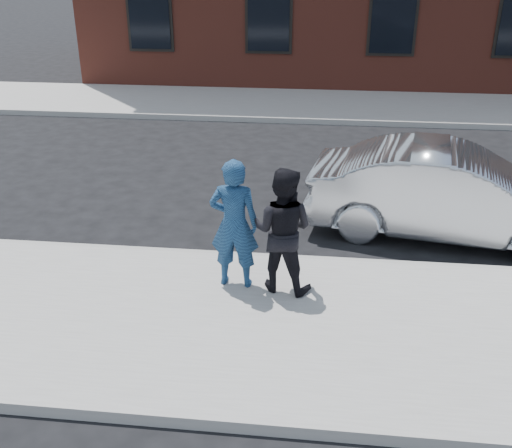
# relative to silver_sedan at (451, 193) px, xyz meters

# --- Properties ---
(ground) EXTENTS (100.00, 100.00, 0.00)m
(ground) POSITION_rel_silver_sedan_xyz_m (-0.26, -2.90, -0.76)
(ground) COLOR black
(ground) RESTS_ON ground
(near_sidewalk) EXTENTS (50.00, 3.50, 0.15)m
(near_sidewalk) POSITION_rel_silver_sedan_xyz_m (-0.26, -3.15, -0.68)
(near_sidewalk) COLOR gray
(near_sidewalk) RESTS_ON ground
(near_curb) EXTENTS (50.00, 0.10, 0.15)m
(near_curb) POSITION_rel_silver_sedan_xyz_m (-0.26, -1.35, -0.68)
(near_curb) COLOR #999691
(near_curb) RESTS_ON ground
(far_sidewalk) EXTENTS (50.00, 3.50, 0.15)m
(far_sidewalk) POSITION_rel_silver_sedan_xyz_m (-0.26, 8.35, -0.68)
(far_sidewalk) COLOR gray
(far_sidewalk) RESTS_ON ground
(far_curb) EXTENTS (50.00, 0.10, 0.15)m
(far_curb) POSITION_rel_silver_sedan_xyz_m (-0.26, 6.55, -0.68)
(far_curb) COLOR #999691
(far_curb) RESTS_ON ground
(silver_sedan) EXTENTS (4.79, 2.31, 1.51)m
(silver_sedan) POSITION_rel_silver_sedan_xyz_m (0.00, 0.00, 0.00)
(silver_sedan) COLOR #B7BABF
(silver_sedan) RESTS_ON ground
(man_hoodie) EXTENTS (0.69, 0.52, 1.83)m
(man_hoodie) POSITION_rel_silver_sedan_xyz_m (-3.26, -2.22, 0.31)
(man_hoodie) COLOR navy
(man_hoodie) RESTS_ON near_sidewalk
(man_peacoat) EXTENTS (0.98, 0.84, 1.75)m
(man_peacoat) POSITION_rel_silver_sedan_xyz_m (-2.61, -2.26, 0.27)
(man_peacoat) COLOR black
(man_peacoat) RESTS_ON near_sidewalk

